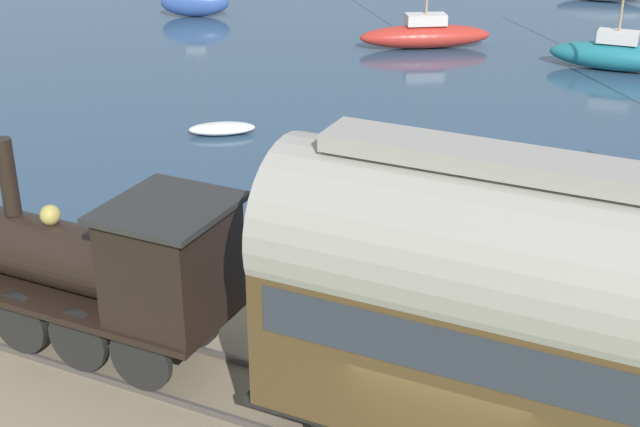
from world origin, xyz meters
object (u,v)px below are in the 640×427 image
passenger_coach (578,322)px  sailboat_blue (195,0)px  sailboat_teal (616,54)px  rowboat_near_shore (222,129)px  steam_locomotive (116,266)px  rowboat_mid_harbor (338,150)px  sailboat_red (425,34)px

passenger_coach → sailboat_blue: (26.41, 23.11, -2.41)m
sailboat_teal → rowboat_near_shore: size_ratio=3.16×
passenger_coach → rowboat_near_shore: size_ratio=4.02×
steam_locomotive → rowboat_mid_harbor: bearing=5.8°
steam_locomotive → sailboat_teal: bearing=-10.3°
sailboat_blue → sailboat_teal: bearing=-117.5°
passenger_coach → rowboat_near_shore: passenger_coach is taller
sailboat_teal → rowboat_near_shore: sailboat_teal is taller
passenger_coach → rowboat_mid_harbor: (11.76, 8.78, -2.97)m
steam_locomotive → sailboat_blue: (26.41, 15.53, -1.53)m
steam_locomotive → rowboat_mid_harbor: steam_locomotive is taller
rowboat_near_shore → steam_locomotive: bearing=170.7°
rowboat_near_shore → sailboat_red: bearing=-42.0°
steam_locomotive → sailboat_blue: bearing=30.5°
rowboat_near_shore → sailboat_teal: bearing=-70.4°
passenger_coach → rowboat_near_shore: 17.96m
sailboat_red → rowboat_near_shore: size_ratio=4.14×
passenger_coach → sailboat_red: (25.31, 10.85, -2.61)m
rowboat_near_shore → rowboat_mid_harbor: (-0.34, -4.15, 0.05)m
steam_locomotive → sailboat_blue: size_ratio=0.60×
passenger_coach → sailboat_blue: sailboat_blue is taller
rowboat_near_shore → passenger_coach: bearing=-166.2°
sailboat_teal → rowboat_near_shore: 16.40m
sailboat_teal → sailboat_blue: (1.27, 20.11, 0.17)m
passenger_coach → sailboat_teal: (25.14, 3.00, -2.58)m
sailboat_blue → rowboat_near_shore: bearing=-168.4°
passenger_coach → sailboat_red: sailboat_red is taller
sailboat_blue → sailboat_red: (-1.10, -12.25, -0.20)m
steam_locomotive → sailboat_red: size_ratio=0.57×
passenger_coach → sailboat_teal: 25.45m
rowboat_near_shore → rowboat_mid_harbor: rowboat_mid_harbor is taller
steam_locomotive → rowboat_mid_harbor: (11.76, 1.20, -2.09)m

